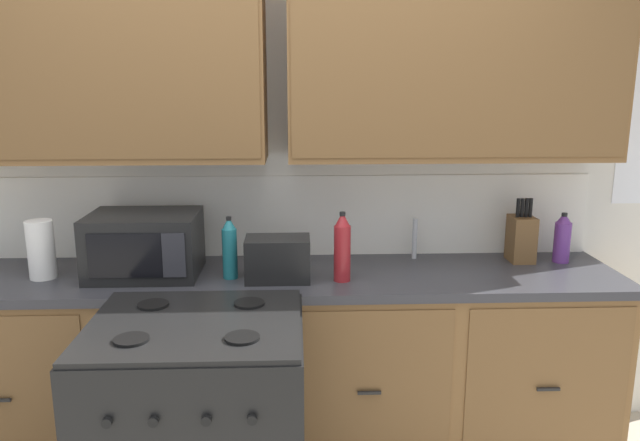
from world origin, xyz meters
name	(u,v)px	position (x,y,z in m)	size (l,w,h in m)	color
wall_unit	(278,102)	(0.00, 0.50, 1.67)	(4.27, 0.40, 2.59)	silver
counter_run	(280,363)	(0.00, 0.30, 0.47)	(3.10, 0.64, 0.91)	black
stove_range	(200,441)	(-0.28, -0.33, 0.47)	(0.76, 0.68, 0.95)	black
microwave	(145,244)	(-0.59, 0.30, 1.05)	(0.48, 0.37, 0.28)	black
toaster	(279,259)	(0.00, 0.20, 1.01)	(0.28, 0.18, 0.19)	black
knife_block	(521,238)	(1.16, 0.45, 1.03)	(0.11, 0.14, 0.31)	brown
sink_faucet	(415,239)	(0.66, 0.51, 1.01)	(0.02, 0.02, 0.20)	#B2B5BA
paper_towel_roll	(41,249)	(-1.04, 0.27, 1.04)	(0.12, 0.12, 0.26)	white
bottle_red	(342,247)	(0.28, 0.18, 1.06)	(0.07, 0.07, 0.31)	maroon
bottle_violet	(562,238)	(1.35, 0.42, 1.03)	(0.08, 0.08, 0.24)	#663384
bottle_teal	(230,248)	(-0.21, 0.24, 1.05)	(0.07, 0.07, 0.28)	#1E707A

